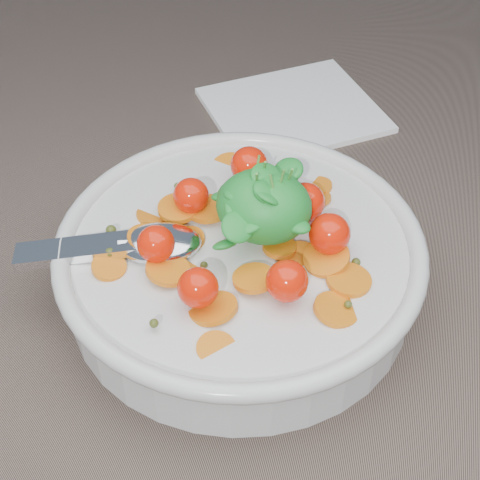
# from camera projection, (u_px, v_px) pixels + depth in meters

# --- Properties ---
(ground) EXTENTS (6.00, 6.00, 0.00)m
(ground) POSITION_uv_depth(u_px,v_px,m) (217.00, 263.00, 0.60)
(ground) COLOR #6F5C4F
(ground) RESTS_ON ground
(bowl) EXTENTS (0.30, 0.28, 0.12)m
(bowl) POSITION_uv_depth(u_px,v_px,m) (240.00, 261.00, 0.56)
(bowl) COLOR silver
(bowl) RESTS_ON ground
(napkin) EXTENTS (0.22, 0.21, 0.01)m
(napkin) POSITION_uv_depth(u_px,v_px,m) (293.00, 110.00, 0.76)
(napkin) COLOR white
(napkin) RESTS_ON ground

